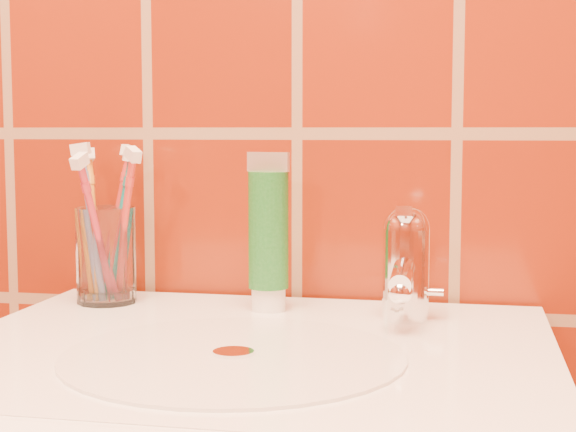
# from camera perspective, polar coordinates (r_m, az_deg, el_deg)

# --- Properties ---
(glass_tumbler) EXTENTS (0.09, 0.09, 0.11)m
(glass_tumbler) POSITION_cam_1_polar(r_m,az_deg,el_deg) (1.02, -11.67, -2.50)
(glass_tumbler) COLOR white
(glass_tumbler) RESTS_ON pedestal_sink
(toothpaste_tube) EXTENTS (0.05, 0.04, 0.17)m
(toothpaste_tube) POSITION_cam_1_polar(r_m,az_deg,el_deg) (0.95, -1.28, -1.37)
(toothpaste_tube) COLOR white
(toothpaste_tube) RESTS_ON pedestal_sink
(faucet) EXTENTS (0.05, 0.11, 0.12)m
(faucet) POSITION_cam_1_polar(r_m,az_deg,el_deg) (0.91, 7.61, -2.79)
(faucet) COLOR white
(faucet) RESTS_ON pedestal_sink
(toothbrush_0) EXTENTS (0.09, 0.08, 0.18)m
(toothbrush_0) POSITION_cam_1_polar(r_m,az_deg,el_deg) (1.03, -10.86, -0.67)
(toothbrush_0) COLOR #0D6C73
(toothbrush_0) RESTS_ON glass_tumbler
(toothbrush_1) EXTENTS (0.06, 0.05, 0.19)m
(toothbrush_1) POSITION_cam_1_polar(r_m,az_deg,el_deg) (1.01, -12.53, -0.54)
(toothbrush_1) COLOR #6A83BD
(toothbrush_1) RESTS_ON glass_tumbler
(toothbrush_2) EXTENTS (0.08, 0.13, 0.20)m
(toothbrush_2) POSITION_cam_1_polar(r_m,az_deg,el_deg) (1.04, -11.09, -0.46)
(toothbrush_2) COLOR #AE2825
(toothbrush_2) RESTS_ON glass_tumbler
(toothbrush_3) EXTENTS (0.11, 0.13, 0.19)m
(toothbrush_3) POSITION_cam_1_polar(r_m,az_deg,el_deg) (1.04, -12.44, -0.60)
(toothbrush_3) COLOR orange
(toothbrush_3) RESTS_ON glass_tumbler
(toothbrush_4) EXTENTS (0.06, 0.15, 0.20)m
(toothbrush_4) POSITION_cam_1_polar(r_m,az_deg,el_deg) (0.99, -12.22, -1.02)
(toothbrush_4) COLOR #AD2539
(toothbrush_4) RESTS_ON glass_tumbler
(toothbrush_5) EXTENTS (0.13, 0.13, 0.19)m
(toothbrush_5) POSITION_cam_1_polar(r_m,az_deg,el_deg) (0.99, -10.58, -0.75)
(toothbrush_5) COLOR red
(toothbrush_5) RESTS_ON glass_tumbler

